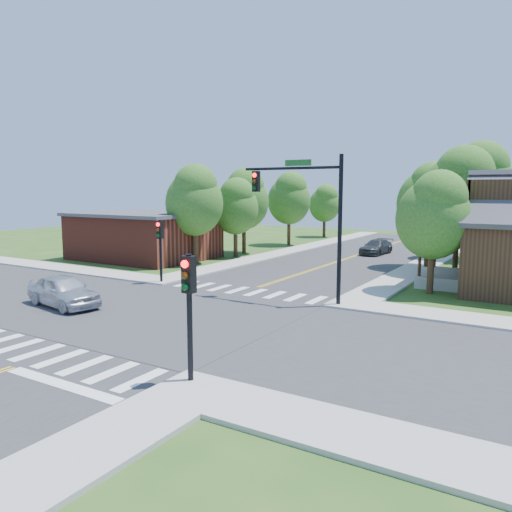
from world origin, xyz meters
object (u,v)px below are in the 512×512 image
Objects in this scene: signal_mast_ne at (307,204)px; signal_pole_se at (189,294)px; signal_pole_nw at (160,239)px; car_silver at (63,291)px; car_dgrey at (376,247)px.

signal_pole_se is at bearing -81.44° from signal_mast_ne.
signal_pole_se is at bearing -45.00° from signal_pole_nw.
car_silver is (-9.46, -6.87, -4.09)m from signal_mast_ne.
signal_pole_se is 1.00× the size of signal_pole_nw.
car_dgrey is (6.74, 19.57, -2.04)m from signal_pole_nw.
car_dgrey is (-4.46, 30.77, -2.04)m from signal_pole_se.
car_dgrey is at bearing 98.24° from signal_pole_se.
car_dgrey is at bearing 98.06° from signal_mast_ne.
signal_pole_nw is (-11.20, 11.20, 0.00)m from signal_pole_se.
signal_mast_ne is 12.39m from car_silver.
signal_pole_nw is 0.81× the size of car_silver.
car_dgrey is (-2.77, 19.56, -4.23)m from signal_mast_ne.
car_silver is at bearing -144.00° from signal_mast_ne.
signal_mast_ne is 9.76m from signal_pole_nw.
signal_mast_ne is 1.89× the size of signal_pole_nw.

